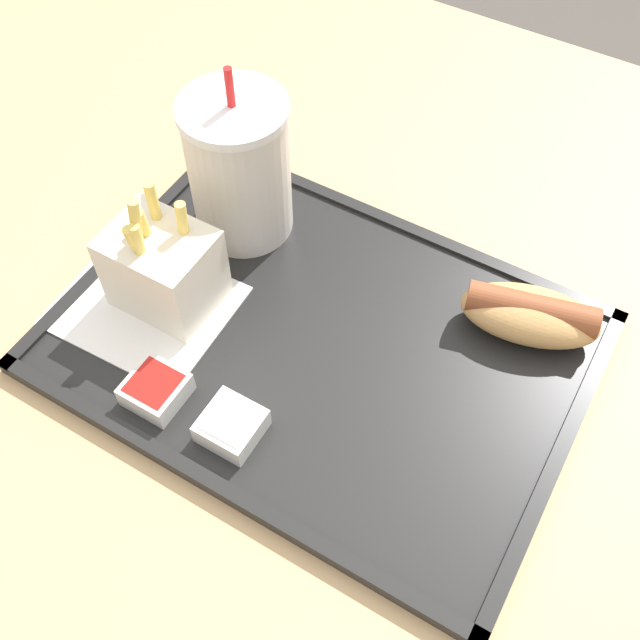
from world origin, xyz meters
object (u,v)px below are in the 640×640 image
at_px(fries_carton, 163,267).
at_px(sauce_cup_mayo, 227,423).
at_px(soda_cup, 239,169).
at_px(sauce_cup_ketchup, 156,389).
at_px(hot_dog_far, 530,314).

height_order(fries_carton, sauce_cup_mayo, fries_carton).
height_order(soda_cup, sauce_cup_ketchup, soda_cup).
distance_m(soda_cup, fries_carton, 0.11).
distance_m(soda_cup, sauce_cup_mayo, 0.23).
bearing_deg(sauce_cup_ketchup, sauce_cup_mayo, 3.49).
distance_m(hot_dog_far, sauce_cup_ketchup, 0.31).
relative_size(soda_cup, hot_dog_far, 1.35).
xyz_separation_m(fries_carton, sauce_cup_mayo, (0.12, -0.08, -0.03)).
bearing_deg(hot_dog_far, sauce_cup_mayo, -128.33).
distance_m(hot_dog_far, sauce_cup_mayo, 0.27).
relative_size(hot_dog_far, fries_carton, 1.01).
xyz_separation_m(soda_cup, fries_carton, (-0.01, -0.11, -0.03)).
bearing_deg(soda_cup, hot_dog_far, 3.98).
distance_m(soda_cup, hot_dog_far, 0.28).
bearing_deg(sauce_cup_mayo, hot_dog_far, 51.67).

